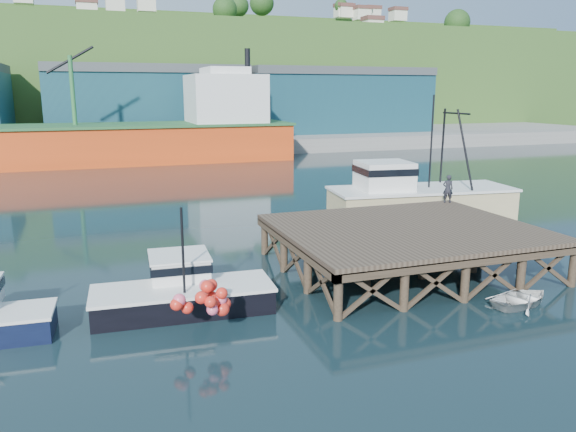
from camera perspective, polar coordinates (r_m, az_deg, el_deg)
name	(u,v)px	position (r m, az deg, el deg)	size (l,w,h in m)	color
ground	(299,281)	(25.88, 1.15, -6.62)	(300.00, 300.00, 0.00)	black
wharf	(408,231)	(27.52, 12.09, -1.52)	(12.00, 10.00, 2.62)	brown
far_quay	(146,139)	(93.57, -14.25, 7.59)	(160.00, 40.00, 2.00)	gray
warehouse_mid	(147,105)	(88.32, -14.12, 10.90)	(28.00, 16.00, 9.00)	#1A4B57
warehouse_right	(330,103)	(96.01, 4.34, 11.34)	(30.00, 16.00, 9.00)	#1A4B57
cargo_ship	(90,136)	(71.06, -19.47, 7.67)	(55.50, 10.00, 13.75)	#EE4916
hillside	(129,79)	(123.20, -15.89, 13.27)	(220.00, 50.00, 22.00)	#2D511E
boat_black	(182,290)	(22.84, -10.67, -7.39)	(7.16, 6.01, 4.34)	black
trawler	(418,194)	(38.97, 13.06, 2.19)	(12.79, 5.82, 8.28)	#CBB983
dinghy	(522,298)	(24.86, 22.65, -7.73)	(2.06, 2.88, 0.60)	white
dockworker	(448,189)	(34.00, 15.93, 2.67)	(0.60, 0.39, 1.64)	black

